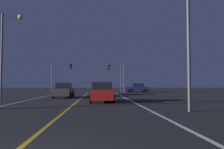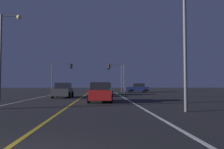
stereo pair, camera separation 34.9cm
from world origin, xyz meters
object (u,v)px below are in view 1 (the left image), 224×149
(car_lead_same_lane, at_px, (102,92))
(car_crossing_side, at_px, (137,88))
(car_oncoming, at_px, (64,90))
(traffic_light_far_right, at_px, (114,72))
(traffic_light_near_right, at_px, (116,71))
(street_lamp_left_mid, at_px, (6,46))
(car_ahead_far, at_px, (105,89))
(traffic_light_near_left, at_px, (62,71))
(street_lamp_right_near, at_px, (180,29))

(car_lead_same_lane, bearing_deg, car_crossing_side, -16.98)
(car_oncoming, distance_m, traffic_light_far_right, 22.46)
(car_oncoming, distance_m, traffic_light_near_right, 17.41)
(street_lamp_left_mid, bearing_deg, car_ahead_far, 50.52)
(car_lead_same_lane, distance_m, car_ahead_far, 12.87)
(traffic_light_far_right, distance_m, street_lamp_left_mid, 28.73)
(traffic_light_near_left, relative_size, street_lamp_right_near, 0.74)
(street_lamp_left_mid, bearing_deg, traffic_light_near_left, 85.27)
(street_lamp_left_mid, bearing_deg, traffic_light_far_right, 66.02)
(car_crossing_side, height_order, car_ahead_far, same)
(street_lamp_right_near, bearing_deg, car_crossing_side, -95.18)
(street_lamp_left_mid, bearing_deg, car_lead_same_lane, -9.70)
(traffic_light_near_right, xyz_separation_m, traffic_light_near_left, (-9.97, -0.00, 0.02))
(traffic_light_near_right, relative_size, traffic_light_far_right, 0.97)
(traffic_light_near_right, height_order, street_lamp_right_near, street_lamp_right_near)
(street_lamp_left_mid, bearing_deg, car_oncoming, 49.66)
(car_crossing_side, distance_m, traffic_light_near_left, 14.31)
(car_crossing_side, relative_size, street_lamp_right_near, 0.60)
(car_oncoming, xyz_separation_m, traffic_light_far_right, (7.24, 21.01, 3.27))
(car_lead_same_lane, relative_size, car_oncoming, 1.00)
(car_ahead_far, height_order, street_lamp_left_mid, street_lamp_left_mid)
(car_ahead_far, relative_size, traffic_light_near_left, 0.81)
(traffic_light_near_left, xyz_separation_m, street_lamp_right_near, (11.21, -29.43, 0.61))
(car_ahead_far, xyz_separation_m, traffic_light_far_right, (2.30, 14.86, 3.27))
(car_crossing_side, bearing_deg, car_ahead_far, 57.87)
(traffic_light_near_left, bearing_deg, car_crossing_side, 2.63)
(car_oncoming, relative_size, street_lamp_left_mid, 0.54)
(car_oncoming, height_order, traffic_light_near_right, traffic_light_near_right)
(car_lead_same_lane, relative_size, street_lamp_right_near, 0.60)
(car_oncoming, bearing_deg, street_lamp_right_near, 31.38)
(car_lead_same_lane, distance_m, traffic_light_near_right, 22.64)
(street_lamp_right_near, bearing_deg, street_lamp_left_mid, -33.93)
(car_oncoming, relative_size, traffic_light_far_right, 0.78)
(street_lamp_right_near, bearing_deg, car_ahead_far, -79.95)
(car_oncoming, relative_size, traffic_light_near_right, 0.80)
(car_crossing_side, bearing_deg, traffic_light_near_left, 2.63)
(street_lamp_left_mid, bearing_deg, car_crossing_side, 53.79)
(car_crossing_side, distance_m, street_lamp_left_mid, 26.83)
(traffic_light_far_right, xyz_separation_m, street_lamp_left_mid, (-11.67, -26.24, 0.95))
(traffic_light_near_right, xyz_separation_m, traffic_light_far_right, (-0.02, 5.50, 0.11))
(car_oncoming, bearing_deg, traffic_light_far_right, 161.00)
(car_lead_same_lane, height_order, street_lamp_left_mid, street_lamp_left_mid)
(car_ahead_far, height_order, traffic_light_far_right, traffic_light_far_right)
(car_crossing_side, xyz_separation_m, traffic_light_far_right, (-3.98, 4.86, 3.27))
(traffic_light_far_right, bearing_deg, street_lamp_right_near, 92.05)
(car_oncoming, bearing_deg, car_crossing_side, 145.23)
(street_lamp_right_near, bearing_deg, car_lead_same_lane, -59.46)
(car_ahead_far, distance_m, street_lamp_right_near, 20.73)
(car_lead_same_lane, bearing_deg, street_lamp_left_mid, 80.30)
(car_lead_same_lane, xyz_separation_m, car_oncoming, (-4.23, 6.70, 0.00))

